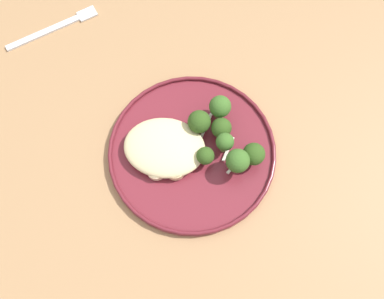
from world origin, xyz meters
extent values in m
plane|color=#47423D|center=(0.00, 0.00, 0.00)|extent=(6.00, 6.00, 0.00)
cube|color=#9E754C|center=(0.00, 0.00, 0.72)|extent=(1.40, 1.00, 0.04)
cylinder|color=maroon|center=(-0.01, -0.04, 0.74)|extent=(0.29, 0.29, 0.01)
torus|color=maroon|center=(-0.01, -0.04, 0.75)|extent=(0.29, 0.29, 0.01)
ellipsoid|color=beige|center=(0.04, -0.03, 0.77)|extent=(0.14, 0.11, 0.03)
cylinder|color=beige|center=(0.05, 0.01, 0.76)|extent=(0.03, 0.03, 0.01)
cylinder|color=#988766|center=(0.05, 0.01, 0.77)|extent=(0.03, 0.03, 0.00)
cylinder|color=#DBB77A|center=(0.03, -0.04, 0.76)|extent=(0.03, 0.03, 0.01)
cylinder|color=#8E774F|center=(0.03, -0.04, 0.77)|extent=(0.03, 0.03, 0.00)
cylinder|color=beige|center=(0.03, -0.08, 0.76)|extent=(0.02, 0.02, 0.01)
cylinder|color=#988766|center=(0.03, -0.08, 0.77)|extent=(0.02, 0.02, 0.00)
cylinder|color=#DBB77A|center=(0.05, -0.03, 0.76)|extent=(0.02, 0.02, 0.01)
cylinder|color=#8E774F|center=(0.05, -0.03, 0.77)|extent=(0.02, 0.02, 0.00)
cylinder|color=#E5C689|center=(0.02, 0.00, 0.76)|extent=(0.03, 0.03, 0.01)
cylinder|color=#958159|center=(0.02, 0.00, 0.77)|extent=(0.03, 0.03, 0.00)
cylinder|color=beige|center=(0.00, -0.04, 0.76)|extent=(0.02, 0.02, 0.01)
cylinder|color=#988766|center=(0.00, -0.04, 0.77)|extent=(0.02, 0.02, 0.00)
cylinder|color=#7A994C|center=(-0.11, -0.04, 0.76)|extent=(0.02, 0.02, 0.02)
sphere|color=#2D4C19|center=(-0.11, -0.04, 0.78)|extent=(0.04, 0.04, 0.04)
cylinder|color=#89A356|center=(-0.03, -0.03, 0.76)|extent=(0.01, 0.01, 0.02)
sphere|color=#2D4C19|center=(-0.03, -0.03, 0.78)|extent=(0.03, 0.03, 0.03)
cylinder|color=#7A994C|center=(-0.06, -0.05, 0.76)|extent=(0.01, 0.01, 0.02)
sphere|color=#386023|center=(-0.06, -0.05, 0.78)|extent=(0.03, 0.03, 0.03)
cylinder|color=#7A994C|center=(-0.05, -0.08, 0.76)|extent=(0.02, 0.02, 0.02)
sphere|color=#2D4C19|center=(-0.05, -0.08, 0.78)|extent=(0.04, 0.04, 0.04)
cylinder|color=#7A994C|center=(-0.05, -0.11, 0.76)|extent=(0.02, 0.02, 0.02)
sphere|color=#386023|center=(-0.05, -0.11, 0.79)|extent=(0.04, 0.04, 0.04)
cylinder|color=#7A994C|center=(-0.09, -0.02, 0.76)|extent=(0.02, 0.02, 0.03)
sphere|color=#386023|center=(-0.09, -0.02, 0.79)|extent=(0.04, 0.04, 0.04)
cylinder|color=#7A994C|center=(-0.01, -0.08, 0.76)|extent=(0.02, 0.02, 0.02)
sphere|color=#2D4C19|center=(-0.01, -0.08, 0.78)|extent=(0.04, 0.04, 0.04)
cube|color=silver|center=(-0.03, -0.09, 0.75)|extent=(0.02, 0.05, 0.00)
cube|color=silver|center=(-0.07, -0.05, 0.75)|extent=(0.02, 0.05, 0.00)
cube|color=silver|center=(-0.09, -0.03, 0.75)|extent=(0.03, 0.04, 0.00)
cube|color=silver|center=(0.31, -0.25, 0.74)|extent=(0.13, 0.10, 0.00)
cube|color=silver|center=(0.24, -0.30, 0.74)|extent=(0.04, 0.04, 0.00)
camera|label=1|loc=(-0.04, 0.21, 1.46)|focal=40.74mm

